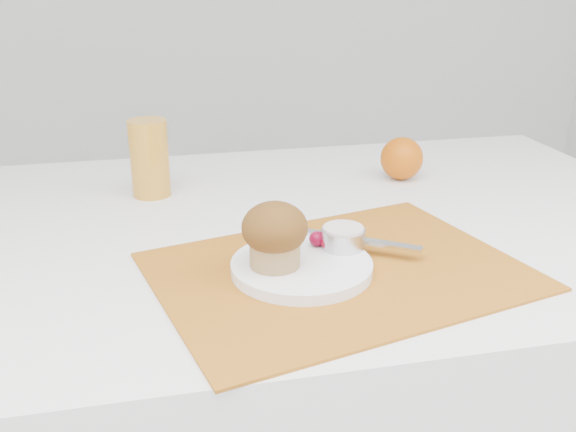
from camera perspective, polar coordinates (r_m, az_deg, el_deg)
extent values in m
cube|color=white|center=(1.20, 2.29, -17.10)|extent=(1.20, 0.80, 0.75)
cube|color=#A85F17|center=(0.83, 4.53, -4.91)|extent=(0.52, 0.43, 0.00)
cylinder|color=white|center=(0.82, 1.22, -4.53)|extent=(0.20, 0.20, 0.01)
cylinder|color=silver|center=(0.85, 4.92, -1.97)|extent=(0.08, 0.08, 0.03)
cylinder|color=silver|center=(0.85, 4.95, -1.18)|extent=(0.06, 0.06, 0.01)
ellipsoid|color=#540217|center=(0.86, 2.61, -2.03)|extent=(0.02, 0.02, 0.02)
ellipsoid|color=#610212|center=(0.85, 3.59, -2.42)|extent=(0.02, 0.02, 0.02)
cube|color=silver|center=(0.88, 5.86, -2.06)|extent=(0.16, 0.12, 0.00)
sphere|color=#C65706|center=(1.19, 10.07, 5.06)|extent=(0.08, 0.08, 0.08)
cylinder|color=gold|center=(1.11, -12.21, 5.04)|extent=(0.09, 0.09, 0.13)
cylinder|color=#AA8652|center=(0.80, -1.18, -3.31)|extent=(0.07, 0.07, 0.03)
ellipsoid|color=#3A200A|center=(0.79, -1.19, -1.05)|extent=(0.08, 0.08, 0.06)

